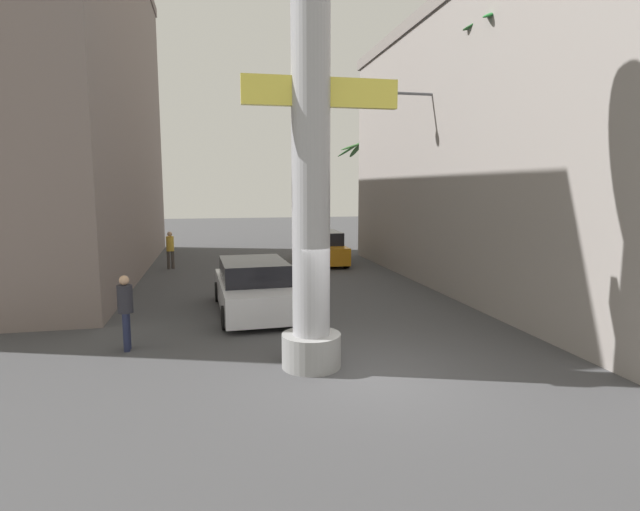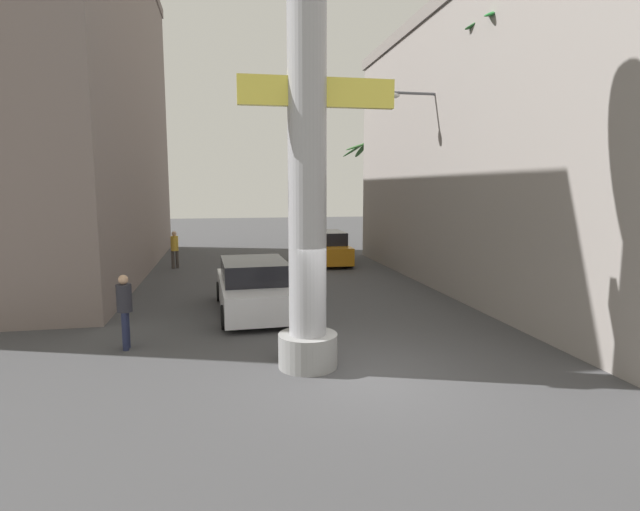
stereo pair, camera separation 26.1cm
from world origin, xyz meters
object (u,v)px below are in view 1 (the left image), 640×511
Objects in this scene: crossing_sign at (578,278)px; pedestrian_mid_right at (441,261)px; car_lead at (254,288)px; street_lamp at (441,169)px; palm_tree_near_right at (501,137)px; pedestrian_curb_left at (125,307)px; neon_sign_pole at (311,111)px; car_far at (322,248)px; pedestrian_far_left at (170,247)px; palm_tree_far_right at (364,178)px.

pedestrian_mid_right is at bearing 90.48° from crossing_sign.
crossing_sign is 0.50× the size of car_lead.
street_lamp is 7.74m from crossing_sign.
street_lamp is 3.46m from palm_tree_near_right.
pedestrian_mid_right is 0.95× the size of pedestrian_curb_left.
neon_sign_pole is 1.23× the size of palm_tree_near_right.
crossing_sign is at bearing -93.57° from palm_tree_near_right.
pedestrian_far_left is at bearing -177.12° from car_far.
street_lamp is 4.17× the size of pedestrian_far_left.
car_lead is 7.47m from pedestrian_mid_right.
neon_sign_pole is at bearing -80.78° from car_lead.
neon_sign_pole is 7.31m from crossing_sign.
crossing_sign is 8.63m from car_lead.
street_lamp reaches higher than car_lead.
pedestrian_far_left reaches higher than car_far.
palm_tree_near_right is (6.63, 4.03, 0.03)m from neon_sign_pole.
palm_tree_near_right reaches higher than palm_tree_far_right.
pedestrian_far_left is at bearing 148.21° from street_lamp.
car_lead is 9.34m from pedestrian_far_left.
neon_sign_pole is 4.50× the size of crossing_sign.
car_far is 14.11m from pedestrian_curb_left.
neon_sign_pole is at bearing -178.79° from crossing_sign.
palm_tree_far_right is 3.91× the size of pedestrian_mid_right.
pedestrian_far_left is at bearing 109.18° from car_lead.
street_lamp is 1.10× the size of palm_tree_far_right.
pedestrian_far_left is at bearing 127.09° from crossing_sign.
palm_tree_near_right reaches higher than car_far.
crossing_sign is at bearing -9.84° from pedestrian_curb_left.
crossing_sign is 1.40× the size of pedestrian_curb_left.
neon_sign_pole is 6.32× the size of pedestrian_curb_left.
car_far is at bearing 102.48° from crossing_sign.
neon_sign_pole reaches higher than crossing_sign.
car_far is (-3.08, 13.90, -0.87)m from crossing_sign.
palm_tree_near_right is at bearing -42.64° from pedestrian_far_left.
street_lamp is 8.17m from car_far.
street_lamp is 1.51× the size of car_far.
crossing_sign is 19.87m from palm_tree_far_right.
crossing_sign is 0.51× the size of car_far.
crossing_sign is (6.38, 0.13, -3.56)m from neon_sign_pole.
neon_sign_pole is 15.08m from car_far.
pedestrian_far_left is 11.76m from pedestrian_curb_left.
pedestrian_mid_right is (0.00, -0.23, -3.39)m from street_lamp.
car_far is 0.53× the size of palm_tree_near_right.
neon_sign_pole is 6.42× the size of pedestrian_far_left.
neon_sign_pole is at bearing -103.25° from car_far.
palm_tree_near_right is at bearing -84.80° from street_lamp.
street_lamp is 8.37m from car_lead.
crossing_sign is at bearing -92.34° from palm_tree_far_right.
street_lamp is at bearing 28.02° from pedestrian_curb_left.
street_lamp is (6.32, 7.37, -0.80)m from neon_sign_pole.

